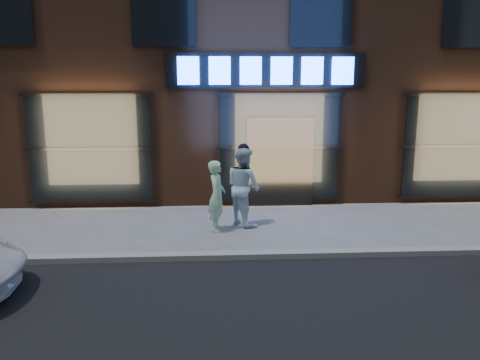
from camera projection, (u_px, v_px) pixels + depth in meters
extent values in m
plane|color=slate|center=(307.00, 257.00, 8.99)|extent=(90.00, 90.00, 0.00)
cube|color=gray|center=(307.00, 254.00, 8.98)|extent=(60.00, 0.25, 0.12)
cube|color=#54301E|center=(265.00, 32.00, 15.81)|extent=(30.00, 8.00, 10.00)
cube|color=black|center=(266.00, 71.00, 12.10)|extent=(5.20, 0.06, 0.90)
cube|color=black|center=(280.00, 162.00, 12.58)|extent=(1.80, 0.10, 2.40)
cube|color=#FFBF72|center=(91.00, 149.00, 12.28)|extent=(3.00, 0.04, 2.60)
cube|color=black|center=(91.00, 149.00, 12.24)|extent=(3.20, 0.06, 2.80)
cube|color=#FFBF72|center=(280.00, 147.00, 12.56)|extent=(3.00, 0.04, 2.60)
cube|color=black|center=(280.00, 147.00, 12.52)|extent=(3.20, 0.06, 2.80)
cube|color=#FFBF72|center=(460.00, 146.00, 12.84)|extent=(3.00, 0.04, 2.60)
cube|color=black|center=(461.00, 146.00, 12.80)|extent=(3.20, 0.06, 2.80)
cube|color=black|center=(163.00, 13.00, 11.67)|extent=(1.60, 0.06, 1.60)
cube|color=black|center=(321.00, 14.00, 11.89)|extent=(1.60, 0.06, 1.60)
cube|color=black|center=(474.00, 16.00, 12.11)|extent=(1.60, 0.06, 1.60)
cube|color=#2659FF|center=(188.00, 71.00, 11.92)|extent=(0.55, 0.12, 0.70)
cube|color=#2659FF|center=(220.00, 71.00, 11.97)|extent=(0.55, 0.12, 0.70)
cube|color=#2659FF|center=(251.00, 71.00, 12.01)|extent=(0.55, 0.12, 0.70)
cube|color=#2659FF|center=(282.00, 71.00, 12.06)|extent=(0.55, 0.12, 0.70)
cube|color=#2659FF|center=(312.00, 71.00, 12.10)|extent=(0.55, 0.12, 0.70)
cube|color=#2659FF|center=(343.00, 71.00, 12.15)|extent=(0.55, 0.12, 0.70)
imported|color=#C2FFCC|center=(217.00, 196.00, 10.48)|extent=(0.45, 0.63, 1.60)
imported|color=white|center=(243.00, 186.00, 10.92)|extent=(1.08, 1.13, 1.84)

